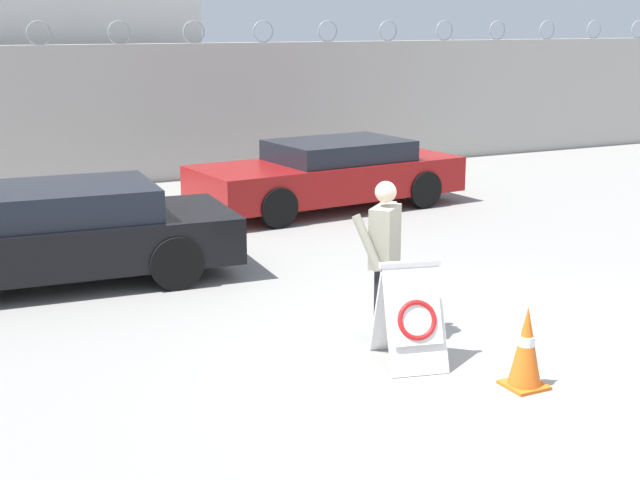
{
  "coord_description": "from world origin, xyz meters",
  "views": [
    {
      "loc": [
        -5.24,
        -6.64,
        3.24
      ],
      "look_at": [
        -1.11,
        1.63,
        0.95
      ],
      "focal_mm": 50.0,
      "sensor_mm": 36.0,
      "label": 1
    }
  ],
  "objects_px": {
    "barricade_sign": "(411,314)",
    "parked_car_rear_sedan": "(329,174)",
    "security_guard": "(384,254)",
    "parked_car_front_coupe": "(48,235)",
    "traffic_cone_near": "(526,347)"
  },
  "relations": [
    {
      "from": "security_guard",
      "to": "traffic_cone_near",
      "type": "distance_m",
      "value": 1.78
    },
    {
      "from": "barricade_sign",
      "to": "security_guard",
      "type": "bearing_deg",
      "value": 96.43
    },
    {
      "from": "security_guard",
      "to": "parked_car_front_coupe",
      "type": "xyz_separation_m",
      "value": [
        -2.7,
        3.68,
        -0.3
      ]
    },
    {
      "from": "barricade_sign",
      "to": "traffic_cone_near",
      "type": "distance_m",
      "value": 1.15
    },
    {
      "from": "barricade_sign",
      "to": "parked_car_rear_sedan",
      "type": "relative_size",
      "value": 0.21
    },
    {
      "from": "traffic_cone_near",
      "to": "parked_car_front_coupe",
      "type": "bearing_deg",
      "value": 121.49
    },
    {
      "from": "traffic_cone_near",
      "to": "barricade_sign",
      "type": "bearing_deg",
      "value": 123.17
    },
    {
      "from": "barricade_sign",
      "to": "parked_car_rear_sedan",
      "type": "bearing_deg",
      "value": 82.47
    },
    {
      "from": "security_guard",
      "to": "parked_car_front_coupe",
      "type": "distance_m",
      "value": 4.58
    },
    {
      "from": "barricade_sign",
      "to": "parked_car_front_coupe",
      "type": "distance_m",
      "value": 5.07
    },
    {
      "from": "barricade_sign",
      "to": "parked_car_rear_sedan",
      "type": "xyz_separation_m",
      "value": [
        2.66,
        6.9,
        0.11
      ]
    },
    {
      "from": "parked_car_rear_sedan",
      "to": "barricade_sign",
      "type": "bearing_deg",
      "value": 63.59
    },
    {
      "from": "barricade_sign",
      "to": "parked_car_front_coupe",
      "type": "height_order",
      "value": "parked_car_front_coupe"
    },
    {
      "from": "traffic_cone_near",
      "to": "security_guard",
      "type": "bearing_deg",
      "value": 108.68
    },
    {
      "from": "parked_car_front_coupe",
      "to": "parked_car_rear_sedan",
      "type": "distance_m",
      "value": 5.86
    }
  ]
}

